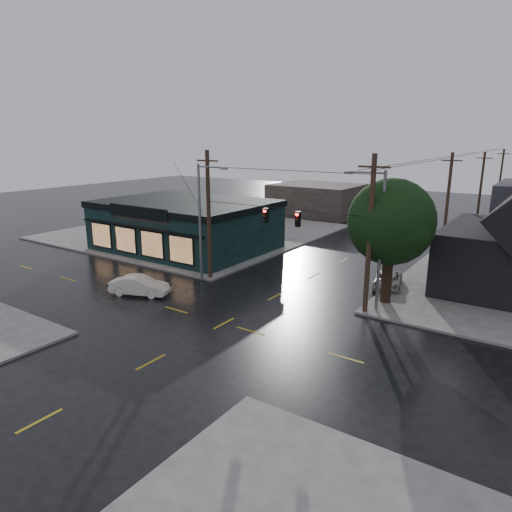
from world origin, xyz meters
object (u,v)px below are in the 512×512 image
Objects in this scene: suv_silver at (388,280)px; utility_pole_nw at (210,279)px; utility_pole_ne at (365,313)px; corner_tree at (391,222)px; sedan_cream at (140,286)px.

utility_pole_nw is at bearing -168.41° from suv_silver.
utility_pole_nw is 13.00m from utility_pole_ne.
utility_pole_ne is (-0.50, -2.46, -5.66)m from corner_tree.
utility_pole_ne reaches higher than sedan_cream.
suv_silver is (12.50, 5.88, 0.59)m from utility_pole_nw.
suv_silver is (14.28, 11.67, -0.11)m from sedan_cream.
utility_pole_ne reaches higher than suv_silver.
utility_pole_nw is 13.83m from suv_silver.
corner_tree reaches higher than sedan_cream.
sedan_cream is at bearing -158.60° from utility_pole_ne.
corner_tree is at bearing 78.52° from utility_pole_ne.
suv_silver is at bearing 106.31° from corner_tree.
corner_tree is 1.99× the size of sedan_cream.
utility_pole_ne is at bearing -90.44° from sedan_cream.
utility_pole_nw is 1.00× the size of utility_pole_ne.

